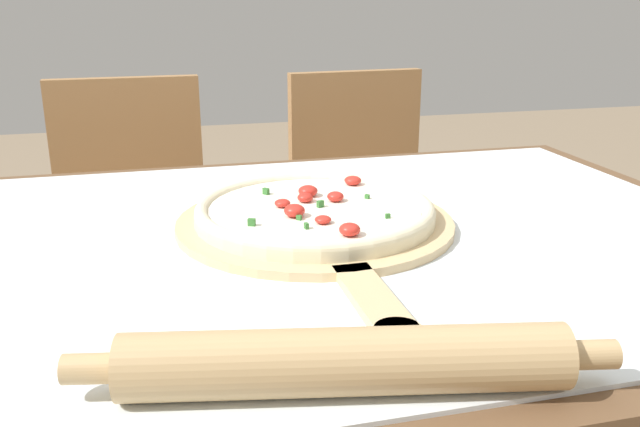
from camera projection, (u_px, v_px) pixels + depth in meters
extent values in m
cube|color=brown|center=(311.00, 249.00, 0.96)|extent=(1.33, 0.95, 0.03)
cylinder|color=brown|center=(520.00, 315.00, 1.61)|extent=(0.06, 0.06, 0.73)
cube|color=silver|center=(311.00, 238.00, 0.96)|extent=(1.25, 0.87, 0.00)
cylinder|color=#D6B784|center=(315.00, 223.00, 0.99)|extent=(0.40, 0.40, 0.01)
cube|color=#D6B784|center=(371.00, 297.00, 0.75)|extent=(0.04, 0.17, 0.01)
cylinder|color=#D6B784|center=(398.00, 333.00, 0.67)|extent=(0.05, 0.05, 0.01)
cylinder|color=beige|center=(315.00, 214.00, 0.99)|extent=(0.35, 0.35, 0.02)
torus|color=beige|center=(315.00, 209.00, 0.98)|extent=(0.35, 0.35, 0.02)
cylinder|color=white|center=(315.00, 208.00, 0.98)|extent=(0.31, 0.31, 0.00)
ellipsoid|color=red|center=(308.00, 191.00, 1.03)|extent=(0.03, 0.03, 0.02)
ellipsoid|color=red|center=(282.00, 203.00, 0.98)|extent=(0.02, 0.02, 0.01)
ellipsoid|color=red|center=(323.00, 220.00, 0.91)|extent=(0.02, 0.02, 0.01)
ellipsoid|color=red|center=(350.00, 229.00, 0.86)|extent=(0.03, 0.03, 0.02)
ellipsoid|color=red|center=(295.00, 211.00, 0.94)|extent=(0.03, 0.03, 0.02)
ellipsoid|color=red|center=(305.00, 198.00, 1.00)|extent=(0.02, 0.02, 0.01)
ellipsoid|color=red|center=(353.00, 180.00, 1.09)|extent=(0.03, 0.03, 0.01)
ellipsoid|color=red|center=(335.00, 196.00, 1.01)|extent=(0.02, 0.02, 0.01)
cube|color=#387533|center=(367.00, 197.00, 1.02)|extent=(0.01, 0.01, 0.01)
cube|color=#387533|center=(388.00, 216.00, 0.93)|extent=(0.01, 0.00, 0.01)
cube|color=#387533|center=(311.00, 189.00, 1.06)|extent=(0.01, 0.01, 0.01)
cube|color=#387533|center=(266.00, 191.00, 1.04)|extent=(0.01, 0.01, 0.01)
cube|color=#387533|center=(252.00, 222.00, 0.90)|extent=(0.01, 0.01, 0.01)
cube|color=#387533|center=(299.00, 218.00, 0.92)|extent=(0.01, 0.01, 0.01)
cube|color=#387533|center=(306.00, 226.00, 0.89)|extent=(0.01, 0.01, 0.01)
cube|color=#387533|center=(320.00, 204.00, 0.98)|extent=(0.01, 0.01, 0.01)
cylinder|color=tan|center=(345.00, 362.00, 0.57)|extent=(0.39, 0.13, 0.06)
cylinder|color=tan|center=(90.00, 369.00, 0.56)|extent=(0.05, 0.03, 0.03)
cylinder|color=tan|center=(590.00, 355.00, 0.58)|extent=(0.05, 0.03, 0.03)
cube|color=#A37547|center=(138.00, 270.00, 1.67)|extent=(0.41, 0.41, 0.02)
cube|color=#A37547|center=(129.00, 162.00, 1.77)|extent=(0.38, 0.04, 0.44)
cylinder|color=#A37547|center=(75.00, 394.00, 1.56)|extent=(0.04, 0.04, 0.43)
cylinder|color=#A37547|center=(215.00, 375.00, 1.64)|extent=(0.04, 0.04, 0.43)
cylinder|color=#A37547|center=(83.00, 331.00, 1.85)|extent=(0.04, 0.04, 0.43)
cylinder|color=#A37547|center=(201.00, 317.00, 1.93)|extent=(0.04, 0.04, 0.43)
cube|color=#A37547|center=(378.00, 248.00, 1.82)|extent=(0.43, 0.43, 0.02)
cube|color=#A37547|center=(355.00, 150.00, 1.91)|extent=(0.38, 0.06, 0.44)
cylinder|color=#A37547|center=(342.00, 361.00, 1.70)|extent=(0.04, 0.04, 0.43)
cylinder|color=#A37547|center=(455.00, 342.00, 1.79)|extent=(0.04, 0.04, 0.43)
cylinder|color=#A37547|center=(304.00, 308.00, 1.99)|extent=(0.04, 0.04, 0.43)
cylinder|color=#A37547|center=(404.00, 293.00, 2.08)|extent=(0.04, 0.04, 0.43)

